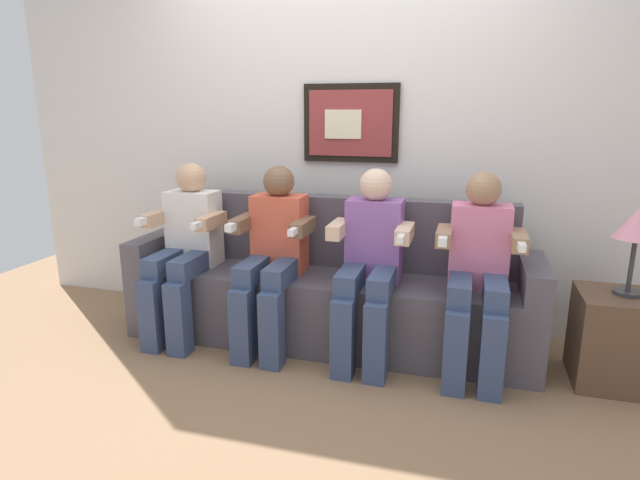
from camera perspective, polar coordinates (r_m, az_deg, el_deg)
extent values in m
plane|color=#8C6B4C|center=(3.13, -0.77, -13.18)|extent=(6.40, 6.40, 0.00)
cube|color=silver|center=(3.53, 2.81, 11.87)|extent=(4.92, 0.05, 2.60)
cube|color=black|center=(3.48, 3.39, 12.66)|extent=(0.63, 0.03, 0.50)
cube|color=maroon|center=(3.46, 3.33, 12.65)|extent=(0.55, 0.02, 0.42)
cube|color=beige|center=(3.46, 2.48, 12.56)|extent=(0.24, 0.02, 0.18)
cube|color=#514C56|center=(3.29, 0.68, -7.47)|extent=(2.24, 0.58, 0.45)
cube|color=#514C56|center=(3.36, 1.69, 1.02)|extent=(2.24, 0.14, 0.45)
cube|color=#514C56|center=(3.74, -17.25, -4.08)|extent=(0.14, 0.58, 0.62)
cube|color=#514C56|center=(3.19, 22.01, -7.67)|extent=(0.14, 0.58, 0.62)
cube|color=white|center=(3.48, -13.64, 1.32)|extent=(0.32, 0.20, 0.48)
sphere|color=tan|center=(3.43, -13.95, 6.64)|extent=(0.19, 0.19, 0.19)
cube|color=#38476B|center=(3.40, -16.43, -2.28)|extent=(0.12, 0.40, 0.12)
cube|color=#38476B|center=(3.31, -13.79, -2.55)|extent=(0.12, 0.40, 0.12)
cube|color=#38476B|center=(3.34, -17.92, -7.90)|extent=(0.12, 0.12, 0.45)
cube|color=#38476B|center=(3.24, -15.24, -8.34)|extent=(0.12, 0.12, 0.45)
cube|color=tan|center=(3.46, -17.43, 2.36)|extent=(0.08, 0.28, 0.08)
cube|color=tan|center=(3.27, -11.84, 2.05)|extent=(0.08, 0.28, 0.08)
cube|color=white|center=(3.13, -13.20, 1.64)|extent=(0.04, 0.13, 0.04)
cube|color=white|center=(3.33, -18.94, 1.97)|extent=(0.04, 0.10, 0.04)
cube|color=#D8593F|center=(3.23, -4.43, 0.72)|extent=(0.32, 0.20, 0.48)
sphere|color=brown|center=(3.17, -4.54, 6.45)|extent=(0.19, 0.19, 0.19)
cube|color=#38476B|center=(3.13, -7.18, -3.20)|extent=(0.12, 0.40, 0.12)
cube|color=#38476B|center=(3.07, -4.08, -3.49)|extent=(0.12, 0.40, 0.12)
cube|color=#38476B|center=(3.06, -8.50, -9.37)|extent=(0.12, 0.12, 0.45)
cube|color=#38476B|center=(2.99, -5.31, -9.81)|extent=(0.12, 0.12, 0.45)
cube|color=brown|center=(3.18, -8.42, 1.85)|extent=(0.08, 0.28, 0.08)
cube|color=brown|center=(3.04, -1.88, 1.46)|extent=(0.08, 0.28, 0.08)
cube|color=white|center=(2.89, -2.85, 0.99)|extent=(0.04, 0.13, 0.04)
cube|color=white|center=(3.03, -9.67, 1.42)|extent=(0.04, 0.10, 0.04)
cube|color=#8C59A5|center=(3.08, 5.98, 0.02)|extent=(0.32, 0.20, 0.48)
sphere|color=beige|center=(3.02, 6.14, 6.02)|extent=(0.19, 0.19, 0.19)
cube|color=#38476B|center=(2.96, 3.49, -4.16)|extent=(0.12, 0.40, 0.12)
cube|color=#38476B|center=(2.93, 6.94, -4.44)|extent=(0.12, 0.40, 0.12)
cube|color=#38476B|center=(2.88, 2.52, -10.75)|extent=(0.12, 0.12, 0.45)
cube|color=#38476B|center=(2.85, 6.11, -11.12)|extent=(0.12, 0.12, 0.45)
cube|color=beige|center=(2.99, 2.02, 1.21)|extent=(0.08, 0.28, 0.08)
cube|color=beige|center=(2.92, 9.28, 0.74)|extent=(0.08, 0.28, 0.08)
cube|color=white|center=(2.76, 8.88, 0.21)|extent=(0.04, 0.13, 0.04)
cube|color=pink|center=(3.04, 17.06, -0.73)|extent=(0.32, 0.20, 0.48)
sphere|color=#9E7556|center=(2.98, 17.51, 5.34)|extent=(0.19, 0.19, 0.19)
cube|color=#38476B|center=(2.90, 15.07, -5.03)|extent=(0.12, 0.40, 0.12)
cube|color=#38476B|center=(2.90, 18.63, -5.26)|extent=(0.12, 0.40, 0.12)
cube|color=#38476B|center=(2.82, 14.60, -11.82)|extent=(0.12, 0.12, 0.45)
cube|color=#38476B|center=(2.82, 18.33, -12.04)|extent=(0.12, 0.12, 0.45)
cube|color=#9E7556|center=(2.91, 13.46, 0.46)|extent=(0.08, 0.28, 0.08)
cube|color=#9E7556|center=(2.92, 20.93, -0.04)|extent=(0.08, 0.28, 0.08)
cube|color=white|center=(2.76, 21.20, -0.61)|extent=(0.04, 0.13, 0.04)
cube|color=white|center=(2.75, 13.31, -0.09)|extent=(0.04, 0.10, 0.04)
cube|color=brown|center=(3.22, 29.56, -9.43)|extent=(0.40, 0.40, 0.50)
cylinder|color=#333338|center=(3.16, 30.63, -4.98)|extent=(0.14, 0.14, 0.02)
cylinder|color=#333338|center=(3.12, 30.97, -2.37)|extent=(0.02, 0.02, 0.28)
cone|color=pink|center=(3.07, 31.48, 1.58)|extent=(0.22, 0.22, 0.16)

